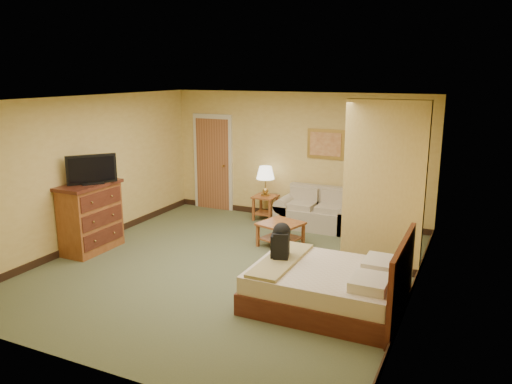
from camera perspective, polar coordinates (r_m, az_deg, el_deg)
The scene contains 17 objects.
floor at distance 7.91m, azimuth -3.19°, elevation -8.61°, with size 6.00×6.00×0.00m, color #515939.
ceiling at distance 7.33m, azimuth -3.46°, elevation 10.56°, with size 6.00×6.00×0.00m, color white.
back_wall at distance 10.20m, azimuth 4.70°, elevation 4.03°, with size 5.50×0.02×2.60m, color #D7B45B.
left_wall at distance 9.12m, azimuth -18.73°, elevation 2.22°, with size 0.02×6.00×2.60m, color #D7B45B.
right_wall at distance 6.69m, azimuth 17.89°, elevation -1.64°, with size 0.02×6.00×2.60m, color #D7B45B.
partition at distance 7.67m, azimuth 14.37°, elevation 0.47°, with size 1.20×0.15×2.60m, color #D7B45B.
door at distance 11.04m, azimuth -4.93°, elevation 3.34°, with size 0.94×0.16×2.10m.
baseboard at distance 10.47m, azimuth 4.55°, elevation -2.69°, with size 5.50×0.02×0.12m, color black.
loveseat at distance 9.84m, azimuth 7.01°, elevation -2.61°, with size 1.57×0.73×0.80m.
side_table at distance 10.29m, azimuth 1.07°, elevation -1.35°, with size 0.46×0.46×0.51m.
table_lamp at distance 10.14m, azimuth 1.09°, elevation 2.12°, with size 0.37×0.37×0.61m.
coffee_table at distance 8.74m, azimuth 2.84°, elevation -4.28°, with size 0.82×0.82×0.43m.
wall_picture at distance 9.94m, azimuth 7.97°, elevation 5.44°, with size 0.75×0.04×0.59m.
dresser at distance 8.89m, azimuth -18.36°, elevation -2.72°, with size 0.58×1.10×1.18m.
tv at distance 8.64m, azimuth -18.28°, elevation 2.38°, with size 0.55×0.66×0.49m.
bed at distance 6.63m, azimuth 8.45°, elevation -10.58°, with size 1.93×1.60×1.03m.
backpack at distance 6.73m, azimuth 2.95°, elevation -5.53°, with size 0.28×0.34×0.52m.
Camera 1 is at (3.49, -6.44, 2.98)m, focal length 35.00 mm.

